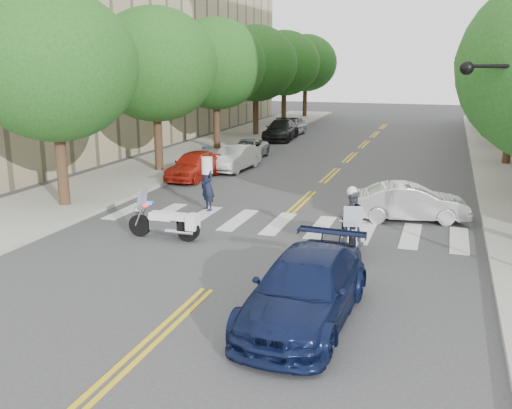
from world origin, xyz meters
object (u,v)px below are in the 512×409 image
at_px(motorcycle_parked, 170,223).
at_px(convertible, 410,202).
at_px(officer_standing, 207,185).
at_px(sedan_blue, 305,289).
at_px(motorcycle_police, 351,222).

distance_m(motorcycle_parked, convertible, 8.83).
bearing_deg(officer_standing, convertible, 47.16).
bearing_deg(convertible, motorcycle_parked, 111.07).
height_order(motorcycle_parked, sedan_blue, motorcycle_parked).
xyz_separation_m(convertible, sedan_blue, (-1.65, -9.43, 0.08)).
relative_size(officer_standing, convertible, 0.50).
relative_size(officer_standing, sedan_blue, 0.39).
xyz_separation_m(motorcycle_parked, convertible, (7.34, 4.92, 0.11)).
bearing_deg(motorcycle_parked, motorcycle_police, -83.37).
xyz_separation_m(motorcycle_police, officer_standing, (-6.13, 3.09, 0.11)).
relative_size(motorcycle_parked, officer_standing, 1.24).
bearing_deg(sedan_blue, convertible, 82.38).
xyz_separation_m(officer_standing, convertible, (7.64, 1.06, -0.34)).
bearing_deg(sedan_blue, motorcycle_parked, 143.85).
height_order(convertible, sedan_blue, sedan_blue).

